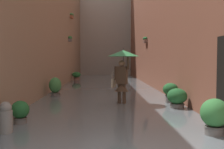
# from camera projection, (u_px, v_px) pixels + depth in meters

# --- Properties ---
(ground_plane) EXTENTS (63.83, 63.83, 0.00)m
(ground_plane) POSITION_uv_depth(u_px,v_px,m) (106.00, 89.00, 16.18)
(ground_plane) COLOR gray
(flood_water) EXTENTS (6.03, 31.53, 0.13)m
(flood_water) POSITION_uv_depth(u_px,v_px,m) (106.00, 88.00, 16.18)
(flood_water) COLOR slate
(flood_water) RESTS_ON ground_plane
(building_facade_right) EXTENTS (2.04, 29.53, 8.25)m
(building_facade_right) POSITION_uv_depth(u_px,v_px,m) (44.00, 17.00, 15.88)
(building_facade_right) COLOR gray
(building_facade_right) RESTS_ON ground_plane
(building_facade_far) EXTENTS (8.83, 1.80, 13.87)m
(building_facade_far) POSITION_uv_depth(u_px,v_px,m) (106.00, 10.00, 29.47)
(building_facade_far) COLOR #A89989
(building_facade_far) RESTS_ON ground_plane
(person_wading) EXTENTS (1.11, 1.11, 2.08)m
(person_wading) POSITION_uv_depth(u_px,v_px,m) (123.00, 65.00, 9.80)
(person_wading) COLOR #4C4233
(person_wading) RESTS_ON ground_plane
(potted_plant_far_left) EXTENTS (0.64, 0.64, 0.76)m
(potted_plant_far_left) POSITION_uv_depth(u_px,v_px,m) (177.00, 99.00, 8.86)
(potted_plant_far_left) COLOR #66605B
(potted_plant_far_left) RESTS_ON ground_plane
(potted_plant_mid_left) EXTENTS (0.58, 0.58, 0.88)m
(potted_plant_mid_left) POSITION_uv_depth(u_px,v_px,m) (215.00, 117.00, 5.66)
(potted_plant_mid_left) COLOR #66605B
(potted_plant_mid_left) RESTS_ON ground_plane
(potted_plant_near_left) EXTENTS (0.55, 0.55, 0.84)m
(potted_plant_near_left) POSITION_uv_depth(u_px,v_px,m) (170.00, 92.00, 10.00)
(potted_plant_near_left) COLOR #66605B
(potted_plant_near_left) RESTS_ON ground_plane
(potted_plant_mid_right) EXTENTS (0.66, 0.66, 0.78)m
(potted_plant_mid_right) POSITION_uv_depth(u_px,v_px,m) (76.00, 76.00, 21.10)
(potted_plant_mid_right) COLOR brown
(potted_plant_mid_right) RESTS_ON ground_plane
(potted_plant_near_right) EXTENTS (0.53, 0.53, 0.93)m
(potted_plant_near_right) POSITION_uv_depth(u_px,v_px,m) (55.00, 87.00, 11.87)
(potted_plant_near_right) COLOR #66605B
(potted_plant_near_right) RESTS_ON ground_plane
(potted_plant_far_right) EXTENTS (0.43, 0.43, 0.68)m
(potted_plant_far_right) POSITION_uv_depth(u_px,v_px,m) (20.00, 113.00, 6.70)
(potted_plant_far_right) COLOR #66605B
(potted_plant_far_right) RESTS_ON ground_plane
(mooring_bollard) EXTENTS (0.28, 0.28, 0.79)m
(mooring_bollard) POSITION_uv_depth(u_px,v_px,m) (6.00, 121.00, 5.81)
(mooring_bollard) COLOR gray
(mooring_bollard) RESTS_ON ground_plane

